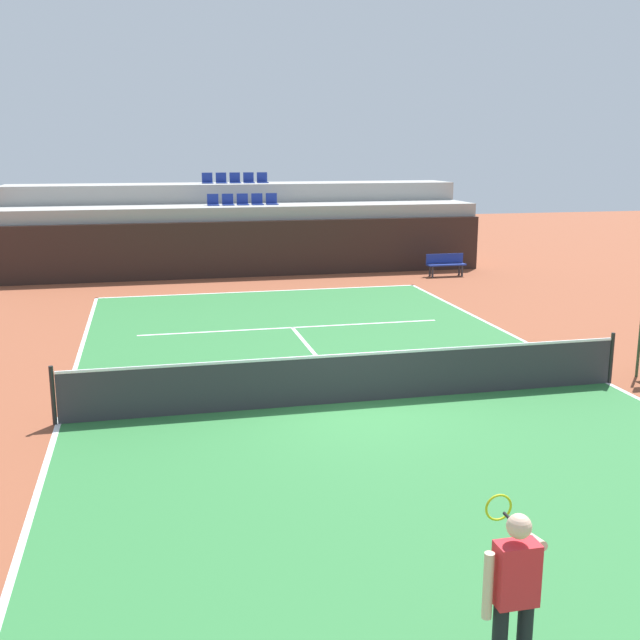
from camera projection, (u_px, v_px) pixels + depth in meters
name	position (u px, v px, depth m)	size (l,w,h in m)	color
ground_plane	(355.00, 402.00, 14.67)	(80.00, 80.00, 0.00)	brown
court_surface	(355.00, 402.00, 14.67)	(11.00, 24.00, 0.01)	#2D7238
baseline_far	(262.00, 291.00, 26.03)	(11.00, 0.10, 0.00)	white
sideline_left	(58.00, 424.00, 13.48)	(0.10, 24.00, 0.00)	white
sideline_right	(607.00, 383.00, 15.85)	(0.10, 24.00, 0.00)	white
service_line_far	(292.00, 328.00, 20.75)	(8.26, 0.10, 0.00)	white
centre_service_line	(318.00, 358.00, 17.71)	(0.10, 6.40, 0.00)	white
back_wall	(248.00, 249.00, 28.91)	(18.59, 0.30, 2.11)	black
stands_tier_lower	(244.00, 238.00, 30.14)	(18.59, 2.40, 2.62)	#9E9E99
stands_tier_upper	(236.00, 223.00, 32.34)	(18.59, 2.40, 3.36)	#9E9E99
seating_row_lower	(243.00, 202.00, 29.92)	(2.76, 0.44, 0.44)	navy
seating_row_upper	(235.00, 180.00, 32.04)	(2.76, 0.44, 0.44)	navy
tennis_net	(355.00, 377.00, 14.56)	(11.08, 0.08, 1.07)	black
player	(514.00, 590.00, 6.69)	(0.69, 0.98, 1.71)	black
player_bench	(446.00, 263.00, 29.14)	(1.50, 0.40, 0.85)	navy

